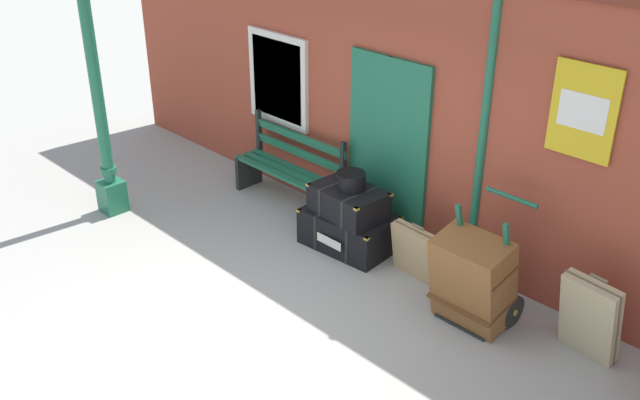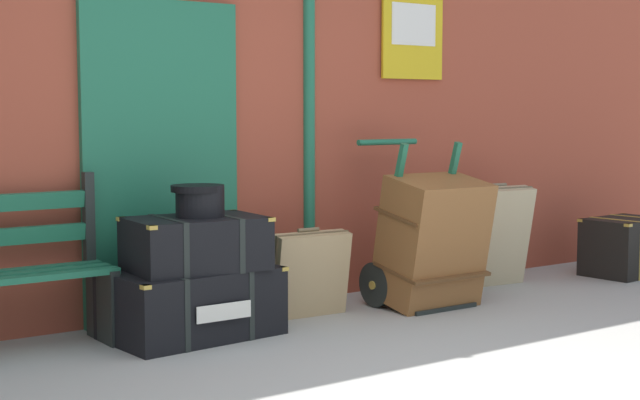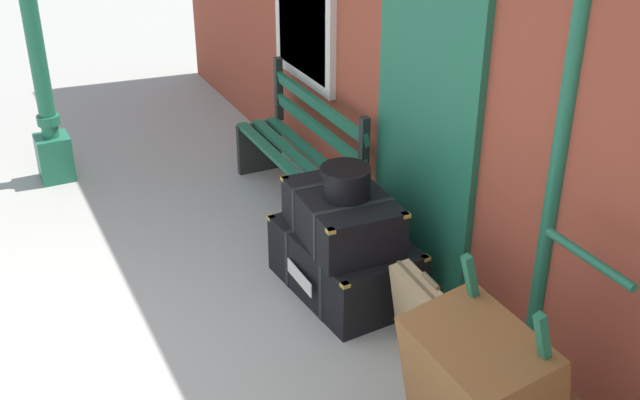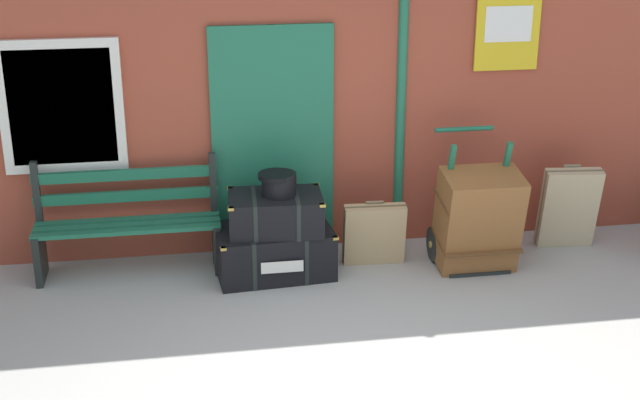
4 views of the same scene
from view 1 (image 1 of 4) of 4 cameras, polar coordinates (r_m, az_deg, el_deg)
The scene contains 11 objects.
ground_plane at distance 6.86m, azimuth -6.56°, elevation -10.46°, with size 60.00×60.00×0.00m, color #A3A099.
brick_facade at distance 7.74m, azimuth 8.00°, elevation 7.50°, with size 10.40×0.35×3.20m.
lamp_post at distance 8.82m, azimuth -16.91°, elevation 5.27°, with size 0.28×0.28×2.80m.
platform_bench at distance 8.89m, azimuth -2.35°, elevation 2.35°, with size 1.60×0.43×1.01m.
steamer_trunk_base at distance 8.03m, azimuth 2.30°, elevation -2.38°, with size 1.06×0.73×0.43m.
steamer_trunk_middle at distance 7.83m, azimuth 2.29°, elevation -0.14°, with size 0.84×0.59×0.33m.
round_hatbox at distance 7.69m, azimuth 2.55°, elevation 1.60°, with size 0.33×0.31×0.19m.
porters_trolley at distance 7.07m, azimuth 12.74°, elevation -7.06°, with size 0.71×0.69×1.18m.
large_brown_trunk at distance 6.83m, azimuth 12.07°, elevation -6.26°, with size 0.70×0.59×0.95m.
suitcase_cream at distance 7.52m, azimuth 7.63°, elevation -4.14°, with size 0.56×0.25×0.60m.
suitcase_caramel at distance 6.75m, azimuth 20.69°, elevation -8.76°, with size 0.55×0.34×0.81m.
Camera 1 is at (4.39, -3.23, 4.15)m, focal length 40.20 mm.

